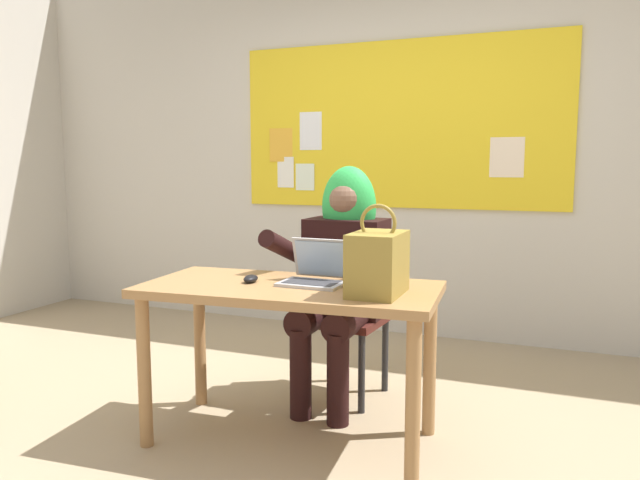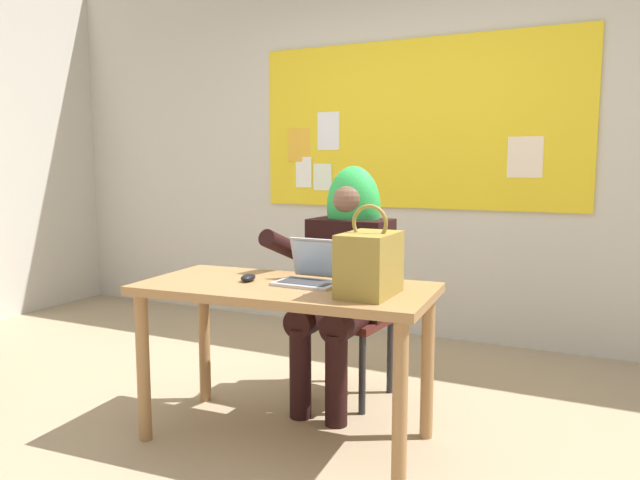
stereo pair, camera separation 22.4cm
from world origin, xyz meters
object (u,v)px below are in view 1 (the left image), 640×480
at_px(computer_mouse, 251,279).
at_px(handbag, 378,263).
at_px(person_costumed, 342,264).
at_px(desk_main, 290,308).
at_px(laptop, 316,274).
at_px(chair_at_desk, 351,302).

height_order(computer_mouse, handbag, handbag).
height_order(person_costumed, handbag, person_costumed).
relative_size(desk_main, computer_mouse, 13.10).
bearing_deg(desk_main, handbag, -6.02).
bearing_deg(laptop, chair_at_desk, 94.09).
distance_m(person_costumed, laptop, 0.47).
relative_size(desk_main, chair_at_desk, 1.50).
bearing_deg(laptop, person_costumed, 95.96).
height_order(desk_main, person_costumed, person_costumed).
xyz_separation_m(desk_main, person_costumed, (0.06, 0.55, 0.12)).
height_order(person_costumed, computer_mouse, person_costumed).
distance_m(chair_at_desk, person_costumed, 0.27).
distance_m(chair_at_desk, computer_mouse, 0.77).
height_order(person_costumed, laptop, person_costumed).
xyz_separation_m(chair_at_desk, person_costumed, (-0.01, -0.13, 0.23)).
distance_m(desk_main, person_costumed, 0.56).
distance_m(desk_main, laptop, 0.19).
relative_size(person_costumed, laptop, 4.35).
xyz_separation_m(desk_main, chair_at_desk, (0.07, 0.67, -0.11)).
bearing_deg(handbag, chair_at_desk, 116.26).
bearing_deg(computer_mouse, handbag, -11.84).
relative_size(person_costumed, computer_mouse, 12.09).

